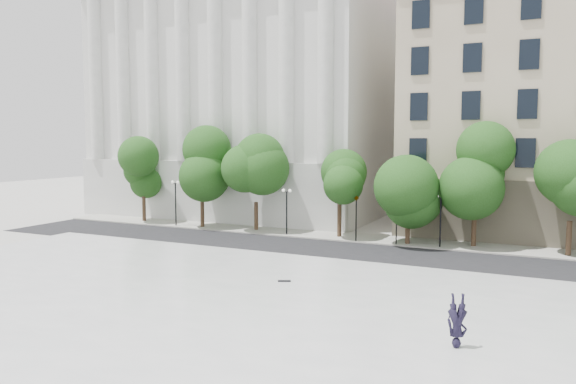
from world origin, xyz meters
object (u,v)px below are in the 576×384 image
traffic_light_west (356,196)px  skateboard (284,281)px  person_lying (457,340)px  traffic_light_east (397,199)px

traffic_light_west → skateboard: (1.05, -15.03, -3.16)m
traffic_light_west → person_lying: (11.02, -20.87, -2.92)m
traffic_light_east → person_lying: traffic_light_east is taller
person_lying → traffic_light_west: bearing=99.3°
traffic_light_west → person_lying: size_ratio=2.07×
traffic_light_east → traffic_light_west: bearing=180.0°
traffic_light_west → person_lying: bearing=-62.2°
traffic_light_east → skateboard: traffic_light_east is taller
traffic_light_west → traffic_light_east: traffic_light_west is taller
traffic_light_west → person_lying: 23.78m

